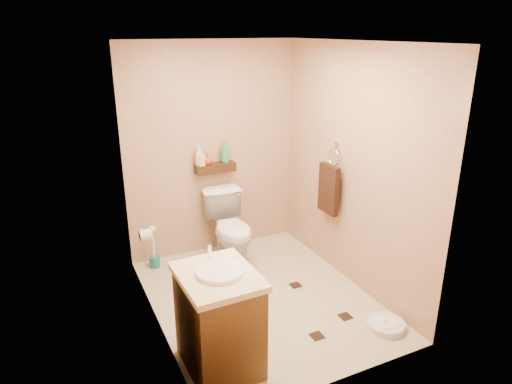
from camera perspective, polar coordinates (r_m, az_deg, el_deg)
ground at (r=4.60m, az=0.57°, el=-13.11°), size 2.50×2.50×0.00m
wall_back at (r=5.18m, az=-5.48°, el=5.16°), size 2.00×0.04×2.40m
wall_front at (r=3.09m, az=10.93°, el=-5.50°), size 2.00×0.04×2.40m
wall_left at (r=3.77m, az=-13.15°, el=-0.91°), size 0.04×2.50×2.40m
wall_right at (r=4.59m, az=11.94°, el=2.88°), size 0.04×2.50×2.40m
ceiling at (r=3.87m, az=0.70°, el=18.30°), size 2.00×2.50×0.02m
wall_shelf at (r=5.16m, az=-5.10°, el=3.02°), size 0.46×0.14×0.10m
floor_accents at (r=4.56m, az=1.37°, el=-13.40°), size 1.24×1.46×0.01m
toilet at (r=5.10m, az=-3.15°, el=-4.63°), size 0.48×0.80×0.79m
vanity at (r=3.60m, az=-4.64°, el=-15.60°), size 0.56×0.68×0.94m
bathroom_scale at (r=4.34m, az=15.90°, el=-15.69°), size 0.44×0.44×0.07m
toilet_brush at (r=5.18m, az=-12.64°, el=-7.41°), size 0.11×0.11×0.50m
towel_ring at (r=4.81m, az=9.12°, el=0.65°), size 0.12×0.30×0.76m
toilet_paper at (r=4.60m, az=-13.68°, el=-5.21°), size 0.12×0.11×0.12m
bottle_a at (r=5.06m, az=-7.13°, el=4.59°), size 0.12×0.12×0.24m
bottle_b at (r=5.07m, az=-6.97°, el=4.31°), size 0.11×0.11×0.18m
bottle_c at (r=5.10m, az=-6.09°, el=4.13°), size 0.12×0.12×0.13m
bottle_d at (r=5.15m, az=-3.91°, el=5.08°), size 0.11×0.11×0.25m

